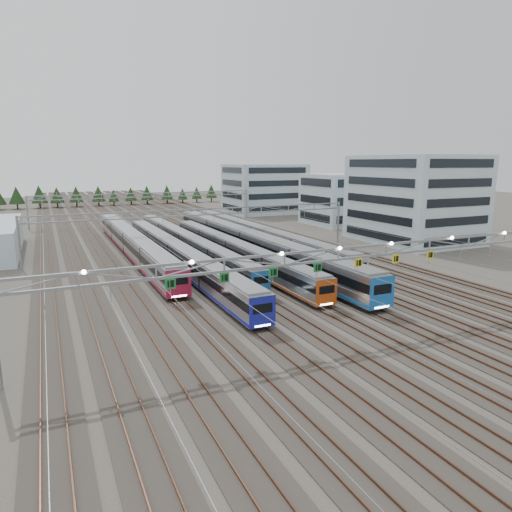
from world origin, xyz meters
name	(u,v)px	position (x,y,z in m)	size (l,w,h in m)	color
ground	(335,329)	(0.00, 0.00, 0.00)	(400.00, 400.00, 0.00)	#47423A
track_bed	(137,212)	(0.00, 100.00, 1.49)	(54.00, 260.00, 5.42)	#2D2823
train_a	(132,243)	(-11.25, 43.90, 2.16)	(2.94, 59.25, 3.83)	black
train_b	(177,254)	(-6.75, 31.78, 2.00)	(2.70, 59.77, 3.51)	black
train_c	(186,242)	(-2.25, 42.33, 1.89)	(2.53, 61.24, 3.29)	black
train_d	(233,250)	(2.25, 31.49, 1.95)	(2.62, 53.14, 3.41)	black
train_e	(248,242)	(6.75, 35.73, 2.29)	(3.12, 68.60, 4.08)	black
train_f	(258,236)	(11.25, 41.55, 2.20)	(2.99, 60.71, 3.89)	black
gantry_near	(338,257)	(-0.05, -0.12, 7.09)	(56.36, 0.61, 8.08)	gray
gantry_mid	(202,217)	(0.00, 40.00, 6.39)	(56.36, 0.36, 8.00)	gray
gantry_far	(147,199)	(0.00, 85.00, 6.39)	(56.36, 0.36, 8.00)	gray
depot_bldg_south	(414,199)	(42.43, 35.08, 8.46)	(18.00, 22.00, 16.93)	#ADC7CE
depot_bldg_mid	(338,200)	(43.38, 62.13, 6.34)	(14.00, 16.00, 12.69)	#ADC7CE
depot_bldg_north	(264,189)	(38.50, 94.95, 7.48)	(22.00, 18.00, 14.97)	#ADC7CE
treeline	(105,194)	(-4.05, 140.40, 4.23)	(87.50, 5.60, 7.02)	#332114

